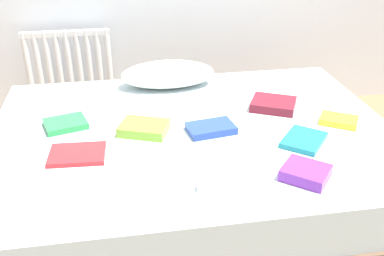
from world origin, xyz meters
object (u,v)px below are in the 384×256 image
(radiator, at_px, (70,71))
(textbook_teal, at_px, (304,140))
(bed, at_px, (194,172))
(textbook_yellow, at_px, (339,120))
(textbook_white, at_px, (228,180))
(pillow, at_px, (168,74))
(textbook_blue, at_px, (211,128))
(textbook_green, at_px, (66,124))
(textbook_maroon, at_px, (273,104))
(textbook_purple, at_px, (306,173))
(textbook_red, at_px, (77,154))
(textbook_lime, at_px, (144,128))

(radiator, relative_size, textbook_teal, 2.73)
(bed, relative_size, textbook_yellow, 11.18)
(textbook_white, bearing_deg, textbook_yellow, 51.47)
(bed, distance_m, pillow, 0.66)
(textbook_teal, bearing_deg, textbook_blue, 106.09)
(bed, bearing_deg, textbook_green, 167.91)
(textbook_maroon, bearing_deg, textbook_blue, -125.04)
(radiator, xyz_separation_m, textbook_blue, (0.76, -1.24, 0.11))
(textbook_teal, height_order, textbook_purple, textbook_purple)
(bed, height_order, radiator, radiator)
(textbook_yellow, relative_size, textbook_maroon, 0.79)
(textbook_white, bearing_deg, textbook_red, 172.16)
(pillow, height_order, textbook_purple, pillow)
(textbook_green, xyz_separation_m, textbook_maroon, (1.08, 0.03, 0.01))
(textbook_lime, distance_m, textbook_purple, 0.80)
(textbook_blue, height_order, textbook_teal, textbook_blue)
(textbook_white, xyz_separation_m, textbook_purple, (0.32, -0.02, 0.01))
(radiator, distance_m, textbook_yellow, 1.90)
(bed, xyz_separation_m, textbook_red, (-0.55, -0.17, 0.26))
(textbook_red, bearing_deg, textbook_green, 106.77)
(bed, bearing_deg, textbook_yellow, -4.60)
(textbook_green, bearing_deg, textbook_teal, -33.58)
(textbook_lime, height_order, textbook_maroon, same)
(textbook_green, xyz_separation_m, textbook_lime, (0.38, -0.13, 0.01))
(textbook_red, xyz_separation_m, textbook_maroon, (1.01, 0.34, 0.01))
(textbook_blue, distance_m, textbook_red, 0.64)
(textbook_yellow, relative_size, textbook_purple, 1.01)
(pillow, bearing_deg, textbook_teal, -55.64)
(radiator, relative_size, textbook_blue, 2.69)
(textbook_blue, height_order, textbook_red, textbook_blue)
(bed, relative_size, textbook_teal, 9.15)
(textbook_blue, xyz_separation_m, textbook_purple, (0.30, -0.46, 0.01))
(textbook_white, xyz_separation_m, textbook_blue, (0.02, 0.44, 0.00))
(pillow, xyz_separation_m, textbook_red, (-0.49, -0.74, -0.07))
(textbook_white, distance_m, textbook_yellow, 0.80)
(textbook_purple, bearing_deg, textbook_teal, 109.32)
(textbook_blue, distance_m, textbook_maroon, 0.44)
(textbook_white, height_order, textbook_teal, textbook_white)
(pillow, xyz_separation_m, textbook_purple, (0.43, -1.07, -0.05))
(textbook_green, bearing_deg, radiator, 77.47)
(radiator, xyz_separation_m, pillow, (0.63, -0.63, 0.17))
(bed, bearing_deg, textbook_purple, -53.02)
(textbook_lime, relative_size, textbook_purple, 1.26)
(textbook_white, distance_m, textbook_blue, 0.44)
(textbook_blue, relative_size, textbook_green, 1.13)
(textbook_yellow, bearing_deg, textbook_blue, -149.11)
(textbook_teal, bearing_deg, textbook_white, 161.55)
(textbook_teal, xyz_separation_m, textbook_maroon, (-0.02, 0.38, 0.01))
(textbook_white, height_order, textbook_blue, textbook_blue)
(textbook_blue, height_order, textbook_maroon, textbook_maroon)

